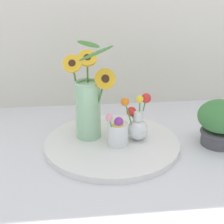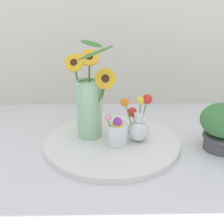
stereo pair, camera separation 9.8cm
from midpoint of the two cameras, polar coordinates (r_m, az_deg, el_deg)
name	(u,v)px [view 2 (the right image)]	position (r m, az deg, el deg)	size (l,w,h in m)	color
ground_plane	(117,153)	(1.21, 3.31, -7.46)	(6.00, 6.00, 0.00)	silver
serving_tray	(112,143)	(1.25, 2.26, -5.77)	(0.53, 0.53, 0.02)	white
mason_jar_sunflowers	(90,102)	(1.23, -1.75, 1.88)	(0.21, 0.24, 0.39)	#99CC9E
vase_small_center	(116,132)	(1.19, 3.12, -3.69)	(0.09, 0.08, 0.14)	white
vase_bulb_right	(138,124)	(1.23, 7.04, -2.24)	(0.13, 0.08, 0.18)	white
potted_plant	(223,126)	(1.28, 21.80, -2.36)	(0.18, 0.18, 0.19)	#4C4C51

